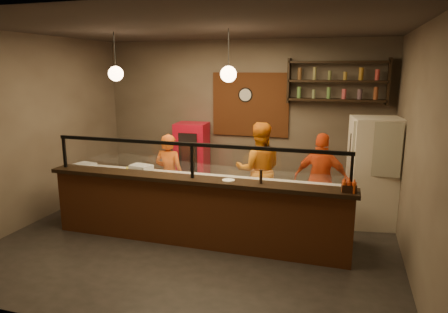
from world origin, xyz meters
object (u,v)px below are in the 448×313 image
(wall_clock, at_px, (246,95))
(cook_mid, at_px, (259,170))
(pizza_dough, at_px, (249,185))
(fridge, at_px, (373,172))
(cook_left, at_px, (169,175))
(red_cooler, at_px, (192,158))
(cook_right, at_px, (321,179))
(condiment_caddy, at_px, (349,188))
(pepper_mill, at_px, (261,177))

(wall_clock, height_order, cook_mid, wall_clock)
(pizza_dough, bearing_deg, fridge, 35.43)
(cook_left, height_order, red_cooler, red_cooler)
(wall_clock, distance_m, cook_mid, 1.85)
(cook_mid, height_order, red_cooler, cook_mid)
(cook_left, distance_m, red_cooler, 1.37)
(cook_right, bearing_deg, red_cooler, -12.73)
(wall_clock, bearing_deg, cook_mid, -65.49)
(cook_right, bearing_deg, cook_left, 15.06)
(fridge, height_order, red_cooler, fridge)
(cook_right, relative_size, red_cooler, 1.05)
(red_cooler, bearing_deg, cook_left, -90.80)
(condiment_caddy, bearing_deg, red_cooler, 141.97)
(red_cooler, height_order, pizza_dough, red_cooler)
(cook_left, bearing_deg, cook_mid, -161.59)
(cook_right, bearing_deg, cook_mid, 3.97)
(wall_clock, xyz_separation_m, pepper_mill, (0.92, -2.75, -0.94))
(red_cooler, relative_size, pizza_dough, 2.70)
(cook_left, relative_size, fridge, 0.81)
(cook_mid, distance_m, fridge, 1.94)
(wall_clock, relative_size, condiment_caddy, 1.62)
(cook_mid, relative_size, pepper_mill, 8.85)
(wall_clock, height_order, condiment_caddy, wall_clock)
(red_cooler, relative_size, condiment_caddy, 8.19)
(pizza_dough, height_order, pepper_mill, pepper_mill)
(cook_left, bearing_deg, cook_right, -169.15)
(cook_mid, bearing_deg, pizza_dough, 79.48)
(cook_left, bearing_deg, wall_clock, -117.16)
(condiment_caddy, bearing_deg, cook_right, 106.22)
(cook_mid, relative_size, cook_right, 1.08)
(condiment_caddy, xyz_separation_m, pepper_mill, (-1.18, 0.05, 0.05))
(wall_clock, distance_m, cook_left, 2.36)
(cook_left, relative_size, cook_right, 0.95)
(fridge, bearing_deg, condiment_caddy, -112.61)
(cook_right, bearing_deg, wall_clock, -30.87)
(cook_right, height_order, fridge, fridge)
(cook_mid, xyz_separation_m, cook_right, (1.10, -0.07, -0.07))
(fridge, relative_size, condiment_caddy, 10.01)
(cook_mid, relative_size, pizza_dough, 3.06)
(wall_clock, distance_m, red_cooler, 1.75)
(condiment_caddy, bearing_deg, fridge, 76.80)
(pizza_dough, bearing_deg, cook_right, 46.98)
(cook_left, xyz_separation_m, condiment_caddy, (3.08, -1.12, 0.36))
(wall_clock, bearing_deg, cook_right, -38.33)
(condiment_caddy, bearing_deg, cook_mid, 134.74)
(wall_clock, xyz_separation_m, fridge, (2.50, -1.09, -1.17))
(fridge, distance_m, pepper_mill, 2.30)
(wall_clock, xyz_separation_m, cook_mid, (0.57, -1.25, -1.24))
(cook_mid, bearing_deg, pepper_mill, 87.68)
(condiment_caddy, bearing_deg, pizza_dough, 164.23)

